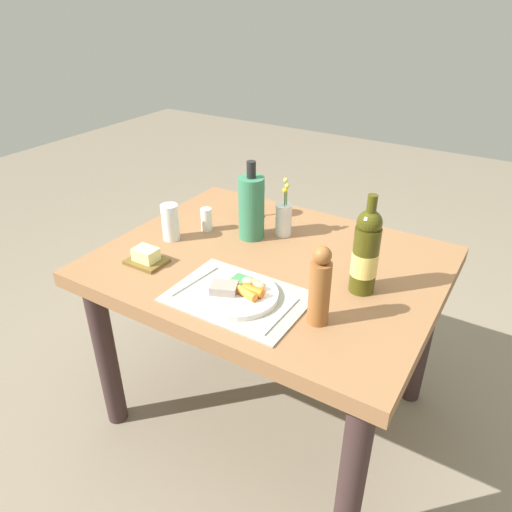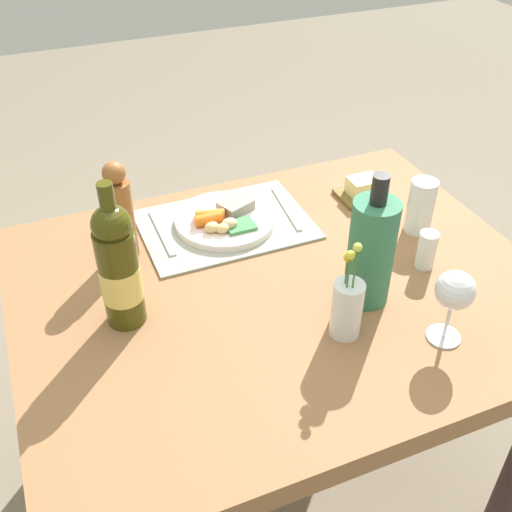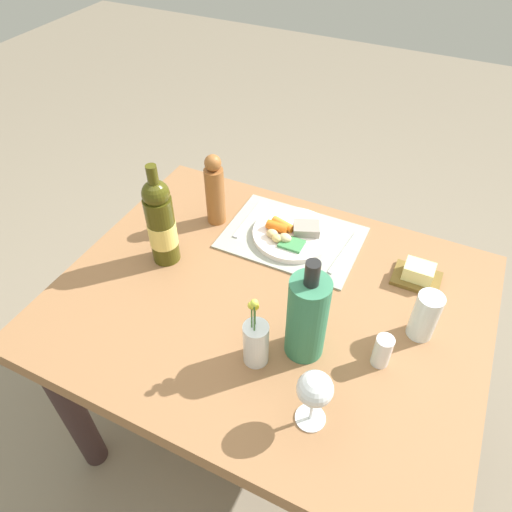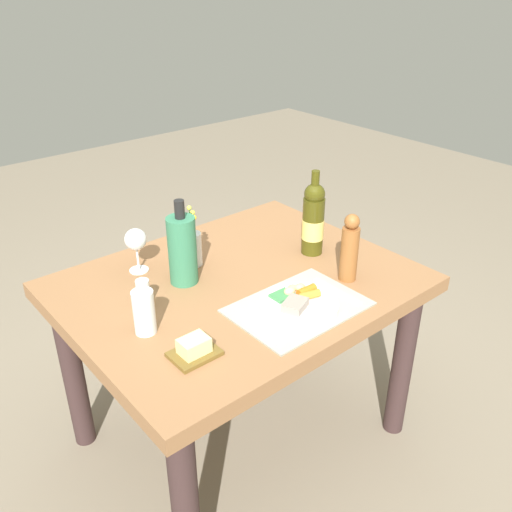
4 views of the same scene
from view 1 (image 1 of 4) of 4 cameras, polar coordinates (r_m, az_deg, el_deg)
ground_plane at (r=2.10m, az=1.39°, el=-17.40°), size 8.00×8.00×0.00m
dining_table at (r=1.71m, az=1.64°, el=-3.48°), size 1.14×0.90×0.71m
placemat at (r=1.45m, az=-2.16°, el=-4.95°), size 0.41×0.29×0.01m
dinner_plate at (r=1.44m, az=-2.13°, el=-4.41°), size 0.25×0.25×0.05m
fork at (r=1.53m, az=-7.39°, el=-2.92°), size 0.03×0.21×0.00m
knife at (r=1.37m, az=2.90°, el=-7.09°), size 0.02×0.20×0.00m
wine_glass at (r=1.92m, az=0.03°, el=7.92°), size 0.08×0.08×0.16m
flower_vase at (r=1.79m, az=3.31°, el=4.46°), size 0.06×0.06×0.22m
butter_dish at (r=1.66m, az=-12.96°, el=-0.15°), size 0.13×0.10×0.06m
water_tumbler at (r=1.79m, az=-10.14°, el=3.75°), size 0.06×0.06×0.14m
salt_shaker at (r=1.84m, az=-5.93°, el=4.36°), size 0.04×0.04×0.09m
wine_bottle at (r=1.46m, az=12.95°, el=0.39°), size 0.08×0.08×0.32m
cooler_bottle at (r=1.75m, az=-0.55°, el=5.86°), size 0.09×0.09×0.29m
pepper_mill at (r=1.31m, az=7.62°, el=-3.73°), size 0.06×0.06×0.24m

